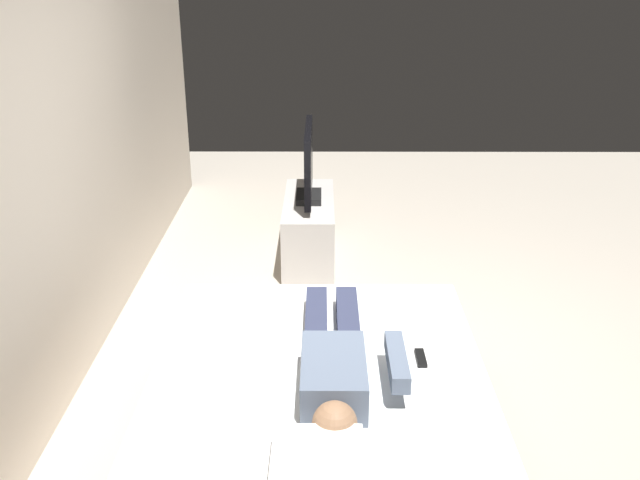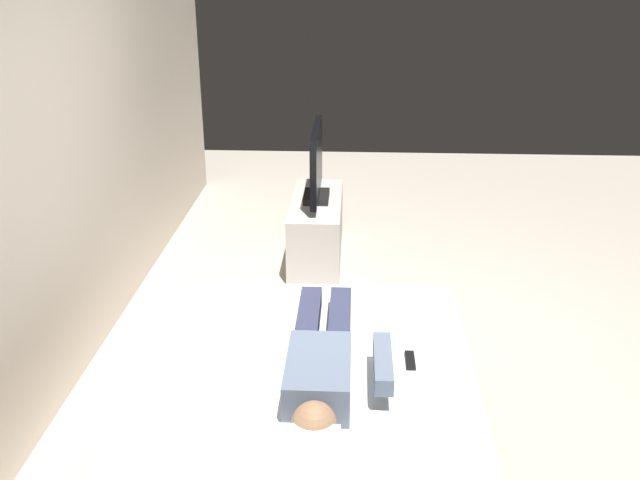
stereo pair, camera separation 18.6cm
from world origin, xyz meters
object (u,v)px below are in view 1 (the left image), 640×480
Objects in this scene: person at (336,362)px; tv_stand at (309,229)px; pillow at (318,479)px; tv at (309,165)px; remote at (421,358)px; bed at (319,431)px.

person reaches higher than tv_stand.
pillow is 0.55× the size of tv.
tv_stand is at bearing 13.36° from remote.
remote is at bearing -166.64° from tv.
tv_stand is at bearing 2.07° from bed.
remote is (0.89, -0.48, -0.05)m from pillow.
tv_stand is (2.62, 0.09, -0.01)m from bed.
bed is at bearing 109.87° from person.
tv_stand is 0.53m from tv.
pillow is at bearing 151.40° from remote.
bed is 1.63× the size of person.
tv_stand is at bearing 1.63° from pillow.
bed is 13.72× the size of remote.
bed is at bearing 110.37° from remote.
bed is 0.78m from pillow.
tv_stand is (2.59, 0.17, -0.37)m from person.
bed is 2.34× the size of tv.
tv reaches higher than tv_stand.
person is 8.40× the size of remote.
bed is 2.62m from tv_stand.
remote is at bearing -28.60° from pillow.
person is at bearing -70.13° from bed.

